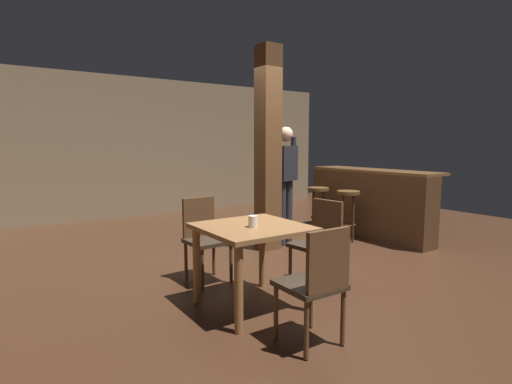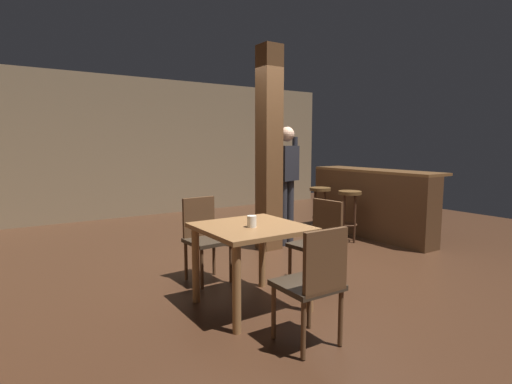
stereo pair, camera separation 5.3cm
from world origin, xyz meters
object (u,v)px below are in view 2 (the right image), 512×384
(dining_table, at_px, (251,240))
(napkin_cup, at_px, (252,221))
(chair_east, at_px, (320,239))
(standing_person, at_px, (287,177))
(bar_stool_mid, at_px, (320,199))
(bar_counter, at_px, (371,203))
(bar_stool_near, at_px, (350,204))
(chair_south, at_px, (314,280))
(chair_north, at_px, (204,235))

(dining_table, height_order, napkin_cup, napkin_cup)
(chair_east, distance_m, standing_person, 1.83)
(bar_stool_mid, bearing_deg, napkin_cup, -142.77)
(napkin_cup, height_order, bar_stool_mid, napkin_cup)
(napkin_cup, distance_m, bar_counter, 3.42)
(bar_stool_near, relative_size, bar_stool_mid, 1.02)
(chair_south, xyz_separation_m, bar_stool_mid, (2.62, 2.81, 0.06))
(chair_north, bearing_deg, chair_east, -42.68)
(bar_counter, relative_size, bar_stool_near, 2.86)
(standing_person, bearing_deg, chair_east, -116.51)
(chair_east, xyz_separation_m, bar_stool_mid, (1.73, 1.89, 0.06))
(chair_south, distance_m, standing_person, 3.04)
(chair_north, distance_m, chair_east, 1.23)
(chair_north, xyz_separation_m, napkin_cup, (0.00, -0.94, 0.30))
(napkin_cup, distance_m, bar_stool_mid, 3.31)
(dining_table, height_order, standing_person, standing_person)
(chair_north, height_order, napkin_cup, chair_north)
(chair_north, relative_size, chair_east, 1.00)
(chair_north, xyz_separation_m, chair_south, (0.02, -1.75, 0.00))
(standing_person, xyz_separation_m, bar_stool_near, (0.91, -0.38, -0.43))
(chair_north, bearing_deg, dining_table, -87.52)
(dining_table, bearing_deg, chair_east, 2.93)
(chair_north, height_order, bar_stool_near, chair_north)
(dining_table, height_order, bar_stool_mid, bar_stool_mid)
(chair_east, bearing_deg, chair_north, 137.32)
(dining_table, distance_m, chair_north, 0.89)
(standing_person, xyz_separation_m, bar_counter, (1.44, -0.33, -0.46))
(napkin_cup, height_order, bar_stool_near, napkin_cup)
(chair_north, bearing_deg, bar_stool_near, 7.89)
(napkin_cup, relative_size, standing_person, 0.06)
(chair_east, height_order, bar_stool_mid, chair_east)
(dining_table, xyz_separation_m, chair_east, (0.87, 0.04, -0.11))
(bar_counter, distance_m, bar_stool_near, 0.54)
(chair_north, distance_m, bar_stool_mid, 2.84)
(dining_table, relative_size, chair_north, 1.00)
(dining_table, xyz_separation_m, chair_north, (-0.04, 0.88, -0.11))
(chair_east, relative_size, bar_counter, 0.40)
(dining_table, distance_m, chair_south, 0.88)
(bar_counter, distance_m, bar_stool_mid, 0.81)
(chair_north, xyz_separation_m, bar_stool_mid, (2.64, 1.06, 0.06))
(standing_person, distance_m, bar_stool_near, 1.07)
(bar_stool_mid, bearing_deg, bar_stool_near, -93.29)
(chair_north, height_order, standing_person, standing_person)
(dining_table, bearing_deg, bar_counter, 22.65)
(bar_counter, bearing_deg, standing_person, 167.26)
(chair_north, bearing_deg, napkin_cup, -89.76)
(chair_north, xyz_separation_m, bar_stool_near, (2.60, 0.36, 0.07))
(chair_east, relative_size, napkin_cup, 8.75)
(napkin_cup, xyz_separation_m, bar_stool_near, (2.59, 1.30, -0.23))
(chair_north, bearing_deg, bar_stool_mid, 21.88)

